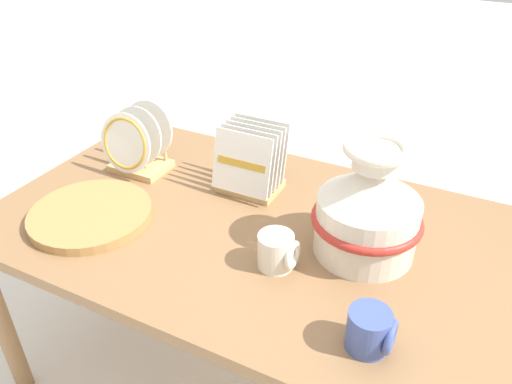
% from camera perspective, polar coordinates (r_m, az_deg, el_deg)
% --- Properties ---
extents(ground_plane, '(14.00, 14.00, 0.00)m').
position_cam_1_polar(ground_plane, '(1.86, 0.00, -20.53)').
color(ground_plane, silver).
extents(display_table, '(1.49, 0.86, 0.66)m').
position_cam_1_polar(display_table, '(1.43, 0.00, -6.00)').
color(display_table, olive).
rests_on(display_table, ground_plane).
extents(ceramic_vase, '(0.28, 0.28, 0.31)m').
position_cam_1_polar(ceramic_vase, '(1.25, 12.71, -1.85)').
color(ceramic_vase, silver).
rests_on(ceramic_vase, display_table).
extents(dish_rack_round_plates, '(0.19, 0.16, 0.21)m').
position_cam_1_polar(dish_rack_round_plates, '(1.65, -13.50, 4.94)').
color(dish_rack_round_plates, tan).
rests_on(dish_rack_round_plates, display_table).
extents(dish_rack_square_plates, '(0.18, 0.16, 0.21)m').
position_cam_1_polar(dish_rack_square_plates, '(1.50, -0.61, 3.10)').
color(dish_rack_square_plates, tan).
rests_on(dish_rack_square_plates, display_table).
extents(wicker_charger_stack, '(0.34, 0.34, 0.03)m').
position_cam_1_polar(wicker_charger_stack, '(1.48, -18.37, -2.45)').
color(wicker_charger_stack, '#AD7F47').
rests_on(wicker_charger_stack, display_table).
extents(mug_cream_glaze, '(0.10, 0.09, 0.09)m').
position_cam_1_polar(mug_cream_glaze, '(1.23, 2.47, -6.79)').
color(mug_cream_glaze, silver).
rests_on(mug_cream_glaze, display_table).
extents(mug_cobalt_glaze, '(0.10, 0.09, 0.09)m').
position_cam_1_polar(mug_cobalt_glaze, '(1.07, 12.97, -15.20)').
color(mug_cobalt_glaze, '#42569E').
rests_on(mug_cobalt_glaze, display_table).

